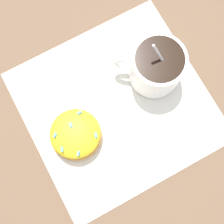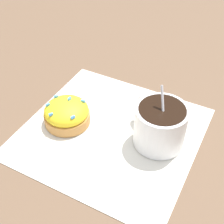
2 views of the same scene
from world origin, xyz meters
TOP-DOWN VIEW (x-y plane):
  - ground_plane at (0.00, 0.00)m, footprint 3.00×3.00m
  - paper_napkin at (0.00, 0.00)m, footprint 0.32×0.31m
  - coffee_cup at (-0.08, -0.01)m, footprint 0.10×0.09m
  - frosted_pastry at (0.08, 0.01)m, footprint 0.08×0.08m

SIDE VIEW (x-z plane):
  - ground_plane at x=0.00m, z-range 0.00..0.00m
  - paper_napkin at x=0.00m, z-range 0.00..0.00m
  - frosted_pastry at x=0.08m, z-range 0.00..0.05m
  - coffee_cup at x=-0.08m, z-range -0.01..0.10m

